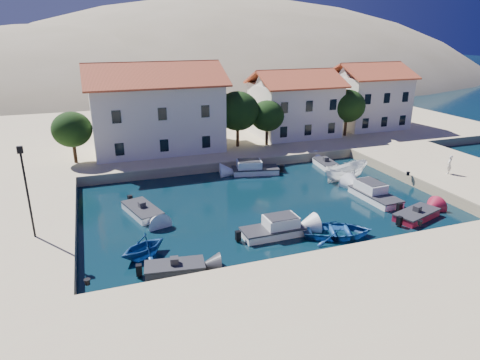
% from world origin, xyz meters
% --- Properties ---
extents(ground, '(400.00, 400.00, 0.00)m').
position_xyz_m(ground, '(0.00, 0.00, 0.00)').
color(ground, black).
rests_on(ground, ground).
extents(quay_south, '(52.00, 12.00, 1.00)m').
position_xyz_m(quay_south, '(0.00, -6.00, 0.50)').
color(quay_south, '#D1B58F').
rests_on(quay_south, ground).
extents(quay_east, '(11.00, 20.00, 1.00)m').
position_xyz_m(quay_east, '(20.50, 10.00, 0.50)').
color(quay_east, '#D1B58F').
rests_on(quay_east, ground).
extents(quay_west, '(8.00, 20.00, 1.00)m').
position_xyz_m(quay_west, '(-19.00, 10.00, 0.50)').
color(quay_west, '#D1B58F').
rests_on(quay_west, ground).
extents(quay_north, '(80.00, 36.00, 1.00)m').
position_xyz_m(quay_north, '(2.00, 38.00, 0.50)').
color(quay_north, '#D1B58F').
rests_on(quay_north, ground).
extents(hills, '(254.00, 176.00, 99.00)m').
position_xyz_m(hills, '(20.64, 123.62, -23.40)').
color(hills, gray).
rests_on(hills, ground).
extents(building_left, '(14.70, 9.45, 9.70)m').
position_xyz_m(building_left, '(-6.00, 28.00, 5.94)').
color(building_left, white).
rests_on(building_left, quay_north).
extents(building_mid, '(10.50, 8.40, 8.30)m').
position_xyz_m(building_mid, '(12.00, 29.00, 5.22)').
color(building_mid, white).
rests_on(building_mid, quay_north).
extents(building_right, '(9.45, 8.40, 8.80)m').
position_xyz_m(building_right, '(24.00, 30.00, 5.47)').
color(building_right, white).
rests_on(building_right, quay_north).
extents(trees, '(37.30, 5.30, 6.45)m').
position_xyz_m(trees, '(4.51, 25.46, 4.84)').
color(trees, '#382314').
rests_on(trees, quay_north).
extents(lamppost, '(0.35, 0.25, 6.22)m').
position_xyz_m(lamppost, '(-17.50, 8.00, 4.75)').
color(lamppost, black).
rests_on(lamppost, quay_west).
extents(bollards, '(29.36, 9.56, 0.30)m').
position_xyz_m(bollards, '(2.80, 3.87, 1.15)').
color(bollards, black).
rests_on(bollards, ground).
extents(motorboat_grey_sw, '(3.82, 2.12, 1.25)m').
position_xyz_m(motorboat_grey_sw, '(-9.31, 2.00, 0.30)').
color(motorboat_grey_sw, '#2E2E33').
rests_on(motorboat_grey_sw, ground).
extents(cabin_cruiser_south, '(4.58, 2.02, 1.60)m').
position_xyz_m(cabin_cruiser_south, '(-1.65, 4.61, 0.48)').
color(cabin_cruiser_south, white).
rests_on(cabin_cruiser_south, ground).
extents(rowboat_south, '(5.90, 5.00, 1.04)m').
position_xyz_m(rowboat_south, '(2.71, 3.00, 0.00)').
color(rowboat_south, '#19488C').
rests_on(rowboat_south, ground).
extents(motorboat_red_se, '(4.38, 2.96, 1.25)m').
position_xyz_m(motorboat_red_se, '(10.19, 3.51, 0.29)').
color(motorboat_red_se, maroon).
rests_on(motorboat_red_se, ground).
extents(cabin_cruiser_east, '(2.32, 5.21, 1.60)m').
position_xyz_m(cabin_cruiser_east, '(9.56, 7.94, 0.48)').
color(cabin_cruiser_east, white).
rests_on(cabin_cruiser_east, ground).
extents(boat_east, '(5.20, 2.51, 1.93)m').
position_xyz_m(boat_east, '(10.00, 13.30, 0.00)').
color(boat_east, white).
rests_on(boat_east, ground).
extents(motorboat_white_ne, '(2.03, 3.75, 1.25)m').
position_xyz_m(motorboat_white_ne, '(10.43, 17.80, 0.30)').
color(motorboat_white_ne, white).
rests_on(motorboat_white_ne, ground).
extents(rowboat_west, '(4.28, 4.11, 1.75)m').
position_xyz_m(rowboat_west, '(-10.84, 4.66, 0.00)').
color(rowboat_west, '#19488C').
rests_on(rowboat_west, ground).
extents(motorboat_white_west, '(3.03, 4.70, 1.25)m').
position_xyz_m(motorboat_white_west, '(-10.01, 11.61, 0.29)').
color(motorboat_white_west, white).
rests_on(motorboat_white_west, ground).
extents(cabin_cruiser_north, '(5.05, 2.93, 1.60)m').
position_xyz_m(cabin_cruiser_north, '(2.37, 18.19, 0.48)').
color(cabin_cruiser_north, white).
rests_on(cabin_cruiser_north, ground).
extents(pedestrian, '(0.79, 0.77, 1.83)m').
position_xyz_m(pedestrian, '(18.61, 9.09, 1.91)').
color(pedestrian, silver).
rests_on(pedestrian, quay_east).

